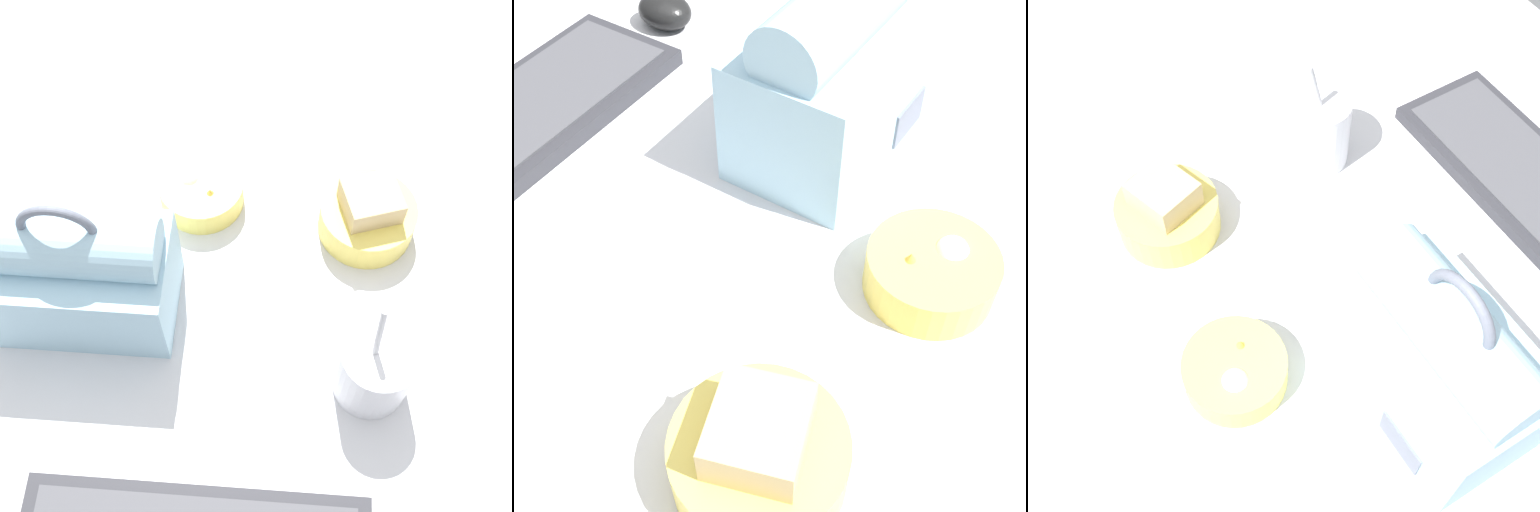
% 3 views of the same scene
% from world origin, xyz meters
% --- Properties ---
extents(desk_surface, '(1.40, 1.10, 0.02)m').
position_xyz_m(desk_surface, '(0.00, 0.00, 0.01)').
color(desk_surface, silver).
rests_on(desk_surface, ground).
extents(keyboard, '(0.36, 0.14, 0.02)m').
position_xyz_m(keyboard, '(0.08, 0.30, 0.03)').
color(keyboard, '#2D2D33').
rests_on(keyboard, desk_surface).
extents(lunch_bag, '(0.21, 0.13, 0.22)m').
position_xyz_m(lunch_bag, '(0.24, 0.02, 0.10)').
color(lunch_bag, '#9EC6DB').
rests_on(lunch_bag, desk_surface).
extents(soup_cup, '(0.08, 0.08, 0.16)m').
position_xyz_m(soup_cup, '(-0.10, 0.10, 0.07)').
color(soup_cup, silver).
rests_on(soup_cup, desk_surface).
extents(bento_bowl_sandwich, '(0.12, 0.12, 0.08)m').
position_xyz_m(bento_bowl_sandwich, '(-0.09, -0.11, 0.05)').
color(bento_bowl_sandwich, '#EFD65B').
rests_on(bento_bowl_sandwich, desk_surface).
extents(bento_bowl_snacks, '(0.11, 0.11, 0.05)m').
position_xyz_m(bento_bowl_snacks, '(0.12, -0.14, 0.04)').
color(bento_bowl_snacks, '#EFD65B').
rests_on(bento_bowl_snacks, desk_surface).
extents(computer_mouse, '(0.05, 0.07, 0.04)m').
position_xyz_m(computer_mouse, '(0.32, 0.29, 0.04)').
color(computer_mouse, black).
rests_on(computer_mouse, desk_surface).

